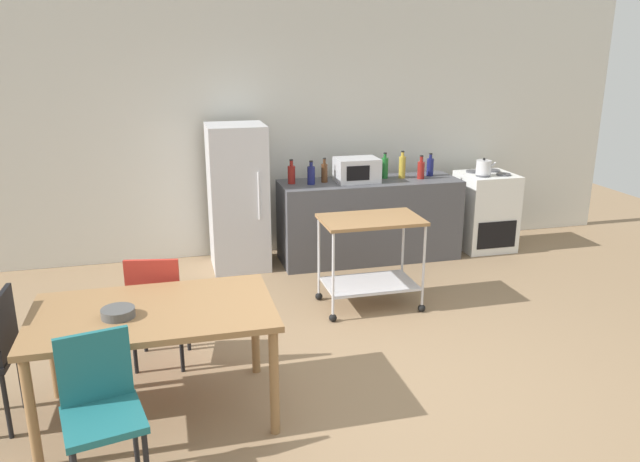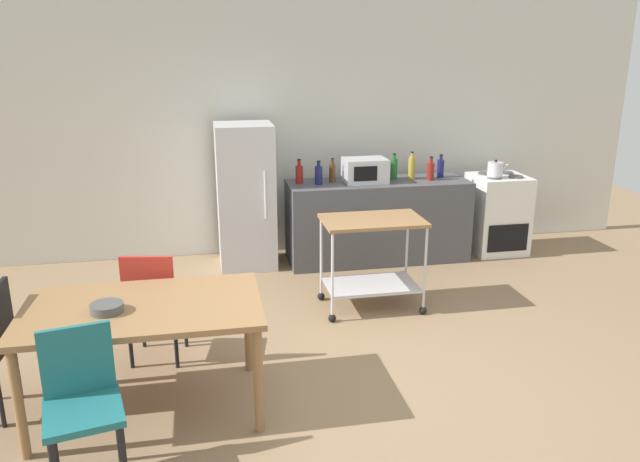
{
  "view_description": "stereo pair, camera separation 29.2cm",
  "coord_description": "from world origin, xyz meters",
  "px_view_note": "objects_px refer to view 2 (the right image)",
  "views": [
    {
      "loc": [
        -1.29,
        -3.72,
        2.34
      ],
      "look_at": [
        -0.03,
        1.2,
        0.8
      ],
      "focal_mm": 34.67,
      "sensor_mm": 36.0,
      "label": 1
    },
    {
      "loc": [
        -1.01,
        -3.79,
        2.34
      ],
      "look_at": [
        -0.03,
        1.2,
        0.8
      ],
      "focal_mm": 34.67,
      "sensor_mm": 36.0,
      "label": 2
    }
  ],
  "objects_px": {
    "dining_table": "(143,317)",
    "chair_red": "(153,298)",
    "bottle_olive_oil": "(412,168)",
    "bottle_sesame_oil": "(332,172)",
    "fruit_bowl": "(107,308)",
    "stove_oven": "(497,214)",
    "bottle_vinegar": "(394,168)",
    "bottle_soy_sauce": "(431,171)",
    "bottle_hot_sauce": "(299,174)",
    "kitchen_cart": "(372,248)",
    "bottle_sparkling_water": "(319,175)",
    "bottle_soda": "(440,168)",
    "kettle": "(495,169)",
    "microwave": "(365,170)",
    "chair_teal": "(82,398)",
    "refrigerator": "(246,196)"
  },
  "relations": [
    {
      "from": "refrigerator",
      "to": "bottle_vinegar",
      "type": "distance_m",
      "value": 1.67
    },
    {
      "from": "bottle_sesame_oil",
      "to": "kettle",
      "type": "xyz_separation_m",
      "value": [
        1.84,
        -0.13,
        -0.01
      ]
    },
    {
      "from": "bottle_sparkling_water",
      "to": "microwave",
      "type": "distance_m",
      "value": 0.51
    },
    {
      "from": "chair_red",
      "to": "fruit_bowl",
      "type": "xyz_separation_m",
      "value": [
        -0.22,
        -0.73,
        0.26
      ]
    },
    {
      "from": "chair_teal",
      "to": "fruit_bowl",
      "type": "xyz_separation_m",
      "value": [
        0.08,
        0.6,
        0.26
      ]
    },
    {
      "from": "bottle_hot_sauce",
      "to": "bottle_soy_sauce",
      "type": "bearing_deg",
      "value": -4.24
    },
    {
      "from": "bottle_sesame_oil",
      "to": "bottle_soy_sauce",
      "type": "relative_size",
      "value": 1.02
    },
    {
      "from": "kitchen_cart",
      "to": "fruit_bowl",
      "type": "bearing_deg",
      "value": -146.27
    },
    {
      "from": "stove_oven",
      "to": "kettle",
      "type": "distance_m",
      "value": 0.57
    },
    {
      "from": "chair_red",
      "to": "bottle_sparkling_water",
      "type": "height_order",
      "value": "bottle_sparkling_water"
    },
    {
      "from": "chair_teal",
      "to": "refrigerator",
      "type": "height_order",
      "value": "refrigerator"
    },
    {
      "from": "chair_red",
      "to": "bottle_hot_sauce",
      "type": "bearing_deg",
      "value": -114.71
    },
    {
      "from": "bottle_sparkling_water",
      "to": "chair_teal",
      "type": "bearing_deg",
      "value": -120.59
    },
    {
      "from": "bottle_hot_sauce",
      "to": "bottle_sparkling_water",
      "type": "height_order",
      "value": "bottle_hot_sauce"
    },
    {
      "from": "bottle_vinegar",
      "to": "fruit_bowl",
      "type": "bearing_deg",
      "value": -134.47
    },
    {
      "from": "stove_oven",
      "to": "bottle_vinegar",
      "type": "bearing_deg",
      "value": 176.79
    },
    {
      "from": "stove_oven",
      "to": "bottle_olive_oil",
      "type": "xyz_separation_m",
      "value": [
        -1.06,
        0.03,
        0.58
      ]
    },
    {
      "from": "bottle_soy_sauce",
      "to": "bottle_sesame_oil",
      "type": "bearing_deg",
      "value": 175.39
    },
    {
      "from": "chair_red",
      "to": "bottle_hot_sauce",
      "type": "distance_m",
      "value": 2.53
    },
    {
      "from": "refrigerator",
      "to": "bottle_sesame_oil",
      "type": "xyz_separation_m",
      "value": [
        0.94,
        -0.05,
        0.23
      ]
    },
    {
      "from": "bottle_soy_sauce",
      "to": "bottle_soda",
      "type": "relative_size",
      "value": 1.01
    },
    {
      "from": "stove_oven",
      "to": "bottle_soy_sauce",
      "type": "relative_size",
      "value": 3.51
    },
    {
      "from": "kitchen_cart",
      "to": "bottle_vinegar",
      "type": "bearing_deg",
      "value": 65.49
    },
    {
      "from": "microwave",
      "to": "kitchen_cart",
      "type": "bearing_deg",
      "value": -101.85
    },
    {
      "from": "bottle_sesame_oil",
      "to": "fruit_bowl",
      "type": "xyz_separation_m",
      "value": [
        -2.02,
        -2.74,
        -0.23
      ]
    },
    {
      "from": "chair_teal",
      "to": "chair_red",
      "type": "relative_size",
      "value": 1.0
    },
    {
      "from": "stove_oven",
      "to": "microwave",
      "type": "height_order",
      "value": "microwave"
    },
    {
      "from": "dining_table",
      "to": "chair_teal",
      "type": "xyz_separation_m",
      "value": [
        -0.28,
        -0.67,
        -0.15
      ]
    },
    {
      "from": "refrigerator",
      "to": "fruit_bowl",
      "type": "xyz_separation_m",
      "value": [
        -1.08,
        -2.79,
        0.0
      ]
    },
    {
      "from": "dining_table",
      "to": "bottle_soy_sauce",
      "type": "xyz_separation_m",
      "value": [
        2.9,
        2.58,
        0.33
      ]
    },
    {
      "from": "stove_oven",
      "to": "bottle_sesame_oil",
      "type": "bearing_deg",
      "value": 179.1
    },
    {
      "from": "chair_red",
      "to": "bottle_vinegar",
      "type": "height_order",
      "value": "bottle_vinegar"
    },
    {
      "from": "bottle_hot_sauce",
      "to": "bottle_sesame_oil",
      "type": "relative_size",
      "value": 0.99
    },
    {
      "from": "stove_oven",
      "to": "bottle_sparkling_water",
      "type": "height_order",
      "value": "bottle_sparkling_water"
    },
    {
      "from": "chair_teal",
      "to": "bottle_soda",
      "type": "relative_size",
      "value": 3.44
    },
    {
      "from": "dining_table",
      "to": "chair_red",
      "type": "height_order",
      "value": "chair_red"
    },
    {
      "from": "chair_teal",
      "to": "fruit_bowl",
      "type": "relative_size",
      "value": 4.39
    },
    {
      "from": "chair_red",
      "to": "bottle_hot_sauce",
      "type": "relative_size",
      "value": 3.38
    },
    {
      "from": "bottle_soy_sauce",
      "to": "kettle",
      "type": "xyz_separation_m",
      "value": [
        0.75,
        -0.04,
        -0.0
      ]
    },
    {
      "from": "bottle_sparkling_water",
      "to": "bottle_vinegar",
      "type": "bearing_deg",
      "value": 6.95
    },
    {
      "from": "bottle_soda",
      "to": "fruit_bowl",
      "type": "relative_size",
      "value": 1.28
    },
    {
      "from": "chair_red",
      "to": "bottle_olive_oil",
      "type": "bearing_deg",
      "value": -132.75
    },
    {
      "from": "chair_teal",
      "to": "bottle_soda",
      "type": "xyz_separation_m",
      "value": [
        3.35,
        3.37,
        0.49
      ]
    },
    {
      "from": "stove_oven",
      "to": "bottle_vinegar",
      "type": "distance_m",
      "value": 1.38
    },
    {
      "from": "bottle_sesame_oil",
      "to": "bottle_vinegar",
      "type": "bearing_deg",
      "value": 3.2
    },
    {
      "from": "bottle_hot_sauce",
      "to": "fruit_bowl",
      "type": "distance_m",
      "value": 3.22
    },
    {
      "from": "fruit_bowl",
      "to": "bottle_vinegar",
      "type": "bearing_deg",
      "value": 45.53
    },
    {
      "from": "dining_table",
      "to": "microwave",
      "type": "relative_size",
      "value": 3.26
    },
    {
      "from": "bottle_soy_sauce",
      "to": "bottle_soda",
      "type": "bearing_deg",
      "value": 36.81
    },
    {
      "from": "bottle_sesame_oil",
      "to": "refrigerator",
      "type": "bearing_deg",
      "value": 176.92
    }
  ]
}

